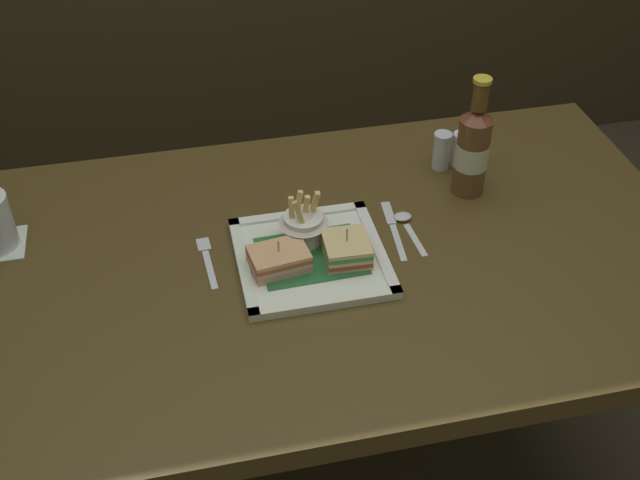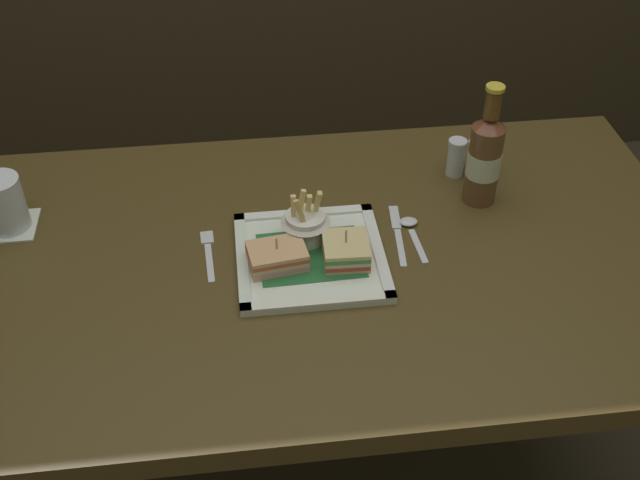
# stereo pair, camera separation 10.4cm
# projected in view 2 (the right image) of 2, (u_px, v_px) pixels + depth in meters

# --- Properties ---
(dining_table) EXTENTS (1.39, 0.82, 0.74)m
(dining_table) POSITION_uv_depth(u_px,v_px,m) (329.00, 296.00, 1.52)
(dining_table) COLOR #4A3919
(dining_table) RESTS_ON ground_plane
(square_plate) EXTENTS (0.27, 0.27, 0.02)m
(square_plate) POSITION_uv_depth(u_px,v_px,m) (311.00, 257.00, 1.43)
(square_plate) COLOR white
(square_plate) RESTS_ON dining_table
(sandwich_half_left) EXTENTS (0.11, 0.09, 0.06)m
(sandwich_half_left) POSITION_uv_depth(u_px,v_px,m) (277.00, 257.00, 1.40)
(sandwich_half_left) COLOR #DAB17B
(sandwich_half_left) RESTS_ON square_plate
(sandwich_half_right) EXTENTS (0.08, 0.09, 0.07)m
(sandwich_half_right) POSITION_uv_depth(u_px,v_px,m) (346.00, 251.00, 1.41)
(sandwich_half_right) COLOR #DBBD7F
(sandwich_half_right) RESTS_ON square_plate
(fries_cup) EXTENTS (0.09, 0.09, 0.11)m
(fries_cup) POSITION_uv_depth(u_px,v_px,m) (305.00, 222.00, 1.44)
(fries_cup) COLOR white
(fries_cup) RESTS_ON square_plate
(beer_bottle) EXTENTS (0.07, 0.07, 0.25)m
(beer_bottle) POSITION_uv_depth(u_px,v_px,m) (484.00, 157.00, 1.52)
(beer_bottle) COLOR brown
(beer_bottle) RESTS_ON dining_table
(drink_coaster) EXTENTS (0.10, 0.10, 0.00)m
(drink_coaster) POSITION_uv_depth(u_px,v_px,m) (11.00, 226.00, 1.51)
(drink_coaster) COLOR silver
(drink_coaster) RESTS_ON dining_table
(water_glass) EXTENTS (0.08, 0.08, 0.11)m
(water_glass) POSITION_uv_depth(u_px,v_px,m) (4.00, 207.00, 1.48)
(water_glass) COLOR silver
(water_glass) RESTS_ON dining_table
(fork) EXTENTS (0.03, 0.14, 0.00)m
(fork) POSITION_uv_depth(u_px,v_px,m) (209.00, 252.00, 1.45)
(fork) COLOR silver
(fork) RESTS_ON dining_table
(knife) EXTENTS (0.03, 0.18, 0.00)m
(knife) POSITION_uv_depth(u_px,v_px,m) (397.00, 232.00, 1.50)
(knife) COLOR silver
(knife) RESTS_ON dining_table
(spoon) EXTENTS (0.03, 0.13, 0.01)m
(spoon) POSITION_uv_depth(u_px,v_px,m) (411.00, 228.00, 1.50)
(spoon) COLOR silver
(spoon) RESTS_ON dining_table
(salt_shaker) EXTENTS (0.04, 0.04, 0.08)m
(salt_shaker) POSITION_uv_depth(u_px,v_px,m) (456.00, 160.00, 1.63)
(salt_shaker) COLOR silver
(salt_shaker) RESTS_ON dining_table
(pepper_shaker) EXTENTS (0.04, 0.04, 0.08)m
(pepper_shaker) POSITION_uv_depth(u_px,v_px,m) (476.00, 159.00, 1.63)
(pepper_shaker) COLOR silver
(pepper_shaker) RESTS_ON dining_table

